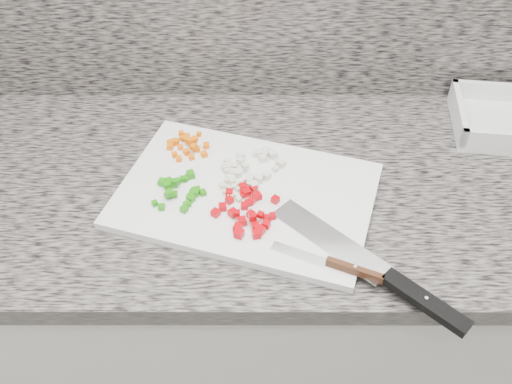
{
  "coord_description": "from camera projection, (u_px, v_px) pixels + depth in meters",
  "views": [
    {
      "loc": [
        -0.04,
        0.6,
        1.7
      ],
      "look_at": [
        -0.05,
        1.36,
        0.94
      ],
      "focal_mm": 40.0,
      "sensor_mm": 36.0,
      "label": 1
    }
  ],
  "objects": [
    {
      "name": "green_pepper_pile",
      "position": [
        181.0,
        189.0,
        1.1
      ],
      "size": [
        0.1,
        0.11,
        0.02
      ],
      "color": "#1E800B",
      "rests_on": "cutting_board"
    },
    {
      "name": "cabinet",
      "position": [
        273.0,
        309.0,
        1.49
      ],
      "size": [
        3.92,
        0.62,
        0.86
      ],
      "primitive_type": "cube",
      "color": "silver",
      "rests_on": "ground"
    },
    {
      "name": "onion_pile",
      "position": [
        251.0,
        168.0,
        1.15
      ],
      "size": [
        0.13,
        0.12,
        0.02
      ],
      "color": "silver",
      "rests_on": "cutting_board"
    },
    {
      "name": "paring_knife",
      "position": [
        340.0,
        266.0,
        0.97
      ],
      "size": [
        0.19,
        0.09,
        0.02
      ],
      "rotation": [
        0.0,
        0.0,
        -0.41
      ],
      "color": "silver",
      "rests_on": "cutting_board"
    },
    {
      "name": "cutting_board",
      "position": [
        246.0,
        195.0,
        1.11
      ],
      "size": [
        0.56,
        0.45,
        0.02
      ],
      "primitive_type": "cube",
      "rotation": [
        0.0,
        0.0,
        -0.3
      ],
      "color": "white",
      "rests_on": "countertop"
    },
    {
      "name": "chef_knife",
      "position": [
        390.0,
        279.0,
        0.95
      ],
      "size": [
        0.31,
        0.3,
        0.02
      ],
      "rotation": [
        0.0,
        0.0,
        -0.77
      ],
      "color": "silver",
      "rests_on": "cutting_board"
    },
    {
      "name": "garlic_pile",
      "position": [
        232.0,
        190.0,
        1.11
      ],
      "size": [
        0.06,
        0.07,
        0.01
      ],
      "color": "beige",
      "rests_on": "cutting_board"
    },
    {
      "name": "carrot_pile",
      "position": [
        186.0,
        145.0,
        1.2
      ],
      "size": [
        0.09,
        0.1,
        0.02
      ],
      "color": "#E76405",
      "rests_on": "cutting_board"
    },
    {
      "name": "countertop",
      "position": [
        278.0,
        185.0,
        1.17
      ],
      "size": [
        3.96,
        0.64,
        0.04
      ],
      "primitive_type": "cube",
      "color": "#67625B",
      "rests_on": "cabinet"
    },
    {
      "name": "red_pepper_pile",
      "position": [
        247.0,
        211.0,
        1.06
      ],
      "size": [
        0.13,
        0.14,
        0.02
      ],
      "color": "#BF020A",
      "rests_on": "cutting_board"
    }
  ]
}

